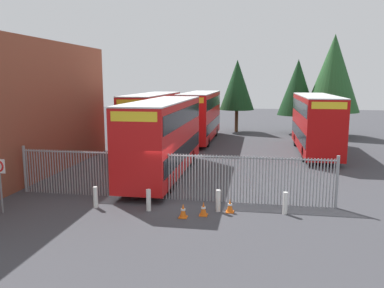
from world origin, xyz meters
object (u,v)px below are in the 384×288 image
at_px(bollard_near_left, 96,197).
at_px(traffic_cone_by_gate, 230,206).
at_px(double_decker_bus_far_back, 200,114).
at_px(double_decker_bus_behind_fence_left, 152,118).
at_px(bollard_near_right, 218,201).
at_px(double_decker_bus_behind_fence_right, 316,122).
at_px(bollard_far_right, 285,203).
at_px(bollard_center_front, 149,200).
at_px(traffic_cone_mid_forecourt, 203,209).
at_px(traffic_cone_near_kerb, 183,211).
at_px(double_decker_bus_near_gate, 164,135).

height_order(bollard_near_left, traffic_cone_by_gate, bollard_near_left).
bearing_deg(double_decker_bus_far_back, bollard_near_left, -95.18).
distance_m(double_decker_bus_behind_fence_left, bollard_near_right, 16.84).
bearing_deg(double_decker_bus_behind_fence_right, bollard_far_right, -102.12).
relative_size(bollard_center_front, traffic_cone_mid_forecourt, 1.61).
height_order(double_decker_bus_far_back, traffic_cone_mid_forecourt, double_decker_bus_far_back).
bearing_deg(traffic_cone_near_kerb, bollard_far_right, 15.39).
relative_size(bollard_far_right, traffic_cone_mid_forecourt, 1.61).
bearing_deg(traffic_cone_mid_forecourt, bollard_near_left, 177.54).
xyz_separation_m(double_decker_bus_behind_fence_left, traffic_cone_by_gate, (7.55, -15.20, -2.13)).
height_order(double_decker_bus_behind_fence_left, double_decker_bus_far_back, same).
height_order(bollard_center_front, traffic_cone_by_gate, bollard_center_front).
bearing_deg(bollard_far_right, double_decker_bus_far_back, 108.71).
height_order(bollard_near_left, bollard_far_right, same).
relative_size(bollard_near_left, traffic_cone_mid_forecourt, 1.61).
bearing_deg(bollard_far_right, bollard_near_right, -176.85).
bearing_deg(double_decker_bus_behind_fence_left, double_decker_bus_near_gate, -70.96).
height_order(double_decker_bus_near_gate, traffic_cone_by_gate, double_decker_bus_near_gate).
distance_m(bollard_center_front, traffic_cone_near_kerb, 1.73).
bearing_deg(double_decker_bus_behind_fence_left, traffic_cone_near_kerb, -70.55).
bearing_deg(traffic_cone_by_gate, bollard_near_left, -176.33).
bearing_deg(bollard_near_left, bollard_far_right, 3.90).
xyz_separation_m(double_decker_bus_near_gate, bollard_far_right, (6.58, -5.52, -1.95)).
height_order(double_decker_bus_behind_fence_left, traffic_cone_by_gate, double_decker_bus_behind_fence_left).
bearing_deg(traffic_cone_near_kerb, bollard_near_right, 36.41).
bearing_deg(bollard_near_left, traffic_cone_mid_forecourt, -2.46).
distance_m(double_decker_bus_near_gate, bollard_near_right, 7.09).
relative_size(double_decker_bus_behind_fence_right, double_decker_bus_far_back, 1.00).
distance_m(double_decker_bus_behind_fence_right, traffic_cone_near_kerb, 17.33).
xyz_separation_m(double_decker_bus_behind_fence_right, double_decker_bus_far_back, (-9.53, 4.53, 0.00)).
bearing_deg(double_decker_bus_behind_fence_left, double_decker_bus_far_back, 49.08).
bearing_deg(double_decker_bus_near_gate, traffic_cone_near_kerb, -69.97).
xyz_separation_m(bollard_center_front, traffic_cone_by_gate, (3.47, 0.39, -0.19)).
bearing_deg(double_decker_bus_near_gate, double_decker_bus_far_back, 89.34).
xyz_separation_m(bollard_center_front, traffic_cone_near_kerb, (1.63, -0.57, -0.19)).
relative_size(bollard_far_right, traffic_cone_by_gate, 1.61).
bearing_deg(double_decker_bus_far_back, traffic_cone_mid_forecourt, -81.18).
height_order(double_decker_bus_behind_fence_right, traffic_cone_mid_forecourt, double_decker_bus_behind_fence_right).
bearing_deg(bollard_far_right, double_decker_bus_behind_fence_right, 77.88).
bearing_deg(traffic_cone_near_kerb, traffic_cone_mid_forecourt, 25.46).
xyz_separation_m(traffic_cone_mid_forecourt, traffic_cone_near_kerb, (-0.79, -0.38, 0.00)).
relative_size(double_decker_bus_behind_fence_right, traffic_cone_by_gate, 18.32).
xyz_separation_m(traffic_cone_by_gate, traffic_cone_near_kerb, (-1.85, -0.96, 0.00)).
distance_m(double_decker_bus_near_gate, bollard_near_left, 6.59).
bearing_deg(traffic_cone_mid_forecourt, double_decker_bus_near_gate, 117.11).
height_order(double_decker_bus_behind_fence_left, double_decker_bus_behind_fence_right, same).
bearing_deg(double_decker_bus_behind_fence_right, bollard_center_front, -120.59).
bearing_deg(double_decker_bus_behind_fence_left, double_decker_bus_behind_fence_right, -2.51).
relative_size(double_decker_bus_behind_fence_left, double_decker_bus_far_back, 1.00).
xyz_separation_m(double_decker_bus_behind_fence_right, bollard_far_right, (-3.10, -14.45, -1.95)).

